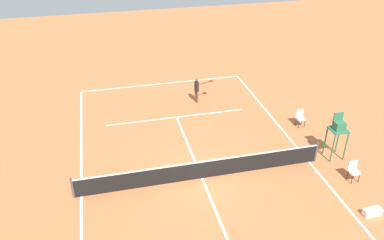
# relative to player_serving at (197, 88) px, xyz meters

# --- Properties ---
(ground_plane) EXTENTS (60.00, 60.00, 0.00)m
(ground_plane) POSITION_rel_player_serving_xyz_m (1.67, 7.43, -0.97)
(ground_plane) COLOR #C66B3D
(court_lines) EXTENTS (10.95, 21.32, 0.01)m
(court_lines) POSITION_rel_player_serving_xyz_m (1.67, 7.43, -0.96)
(court_lines) COLOR white
(court_lines) RESTS_ON ground
(tennis_net) EXTENTS (11.55, 0.10, 1.07)m
(tennis_net) POSITION_rel_player_serving_xyz_m (1.67, 7.43, -0.47)
(tennis_net) COLOR #4C4C51
(tennis_net) RESTS_ON ground
(player_serving) EXTENTS (1.29, 0.53, 1.63)m
(player_serving) POSITION_rel_player_serving_xyz_m (0.00, 0.00, 0.00)
(player_serving) COLOR brown
(player_serving) RESTS_ON ground
(tennis_ball) EXTENTS (0.07, 0.07, 0.07)m
(tennis_ball) POSITION_rel_player_serving_xyz_m (0.52, 0.62, -0.93)
(tennis_ball) COLOR #CCE033
(tennis_ball) RESTS_ON ground
(umpire_chair) EXTENTS (0.80, 0.80, 2.41)m
(umpire_chair) POSITION_rel_player_serving_xyz_m (-5.12, 7.29, 0.64)
(umpire_chair) COLOR #2D6B4C
(umpire_chair) RESTS_ON ground
(courtside_chair_near) EXTENTS (0.44, 0.46, 0.95)m
(courtside_chair_near) POSITION_rel_player_serving_xyz_m (-5.00, 9.13, -0.43)
(courtside_chair_near) COLOR #262626
(courtside_chair_near) RESTS_ON ground
(courtside_chair_mid) EXTENTS (0.44, 0.46, 0.95)m
(courtside_chair_mid) POSITION_rel_player_serving_xyz_m (-4.89, 4.14, -0.43)
(courtside_chair_mid) COLOR #262626
(courtside_chair_mid) RESTS_ON ground
(equipment_bag) EXTENTS (0.76, 0.32, 0.30)m
(equipment_bag) POSITION_rel_player_serving_xyz_m (-4.49, 11.37, -0.82)
(equipment_bag) COLOR white
(equipment_bag) RESTS_ON ground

